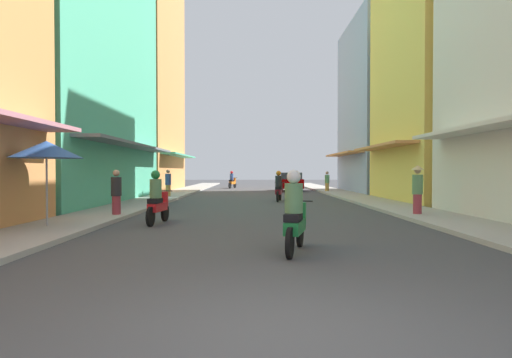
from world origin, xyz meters
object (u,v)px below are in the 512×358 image
at_px(motorbike_orange, 232,181).
at_px(motorbike_green, 295,216).
at_px(pedestrian_crossing, 116,194).
at_px(motorbike_red, 158,200).
at_px(pedestrian_midway, 327,182).
at_px(parked_car, 291,182).
at_px(pedestrian_foreground, 168,184).
at_px(motorbike_maroon, 279,188).
at_px(pedestrian_far, 417,188).
at_px(vendor_umbrella, 46,150).

distance_m(motorbike_orange, motorbike_green, 30.44).
xyz_separation_m(motorbike_orange, pedestrian_crossing, (-2.62, -24.37, 0.10)).
distance_m(motorbike_red, pedestrian_midway, 19.89).
xyz_separation_m(motorbike_orange, parked_car, (4.88, -5.35, 0.04)).
height_order(motorbike_orange, pedestrian_crossing, pedestrian_crossing).
distance_m(motorbike_orange, pedestrian_crossing, 24.51).
relative_size(motorbike_red, pedestrian_foreground, 1.09).
height_order(motorbike_red, motorbike_green, same).
distance_m(motorbike_green, pedestrian_foreground, 17.17).
height_order(motorbike_maroon, parked_car, motorbike_maroon).
bearing_deg(motorbike_orange, pedestrian_crossing, -96.14).
xyz_separation_m(pedestrian_far, pedestrian_foreground, (-10.44, 10.12, -0.16)).
xyz_separation_m(motorbike_orange, vendor_umbrella, (-3.51, -27.23, 1.42)).
bearing_deg(pedestrian_midway, pedestrian_far, -89.47).
relative_size(motorbike_orange, vendor_umbrella, 0.74).
xyz_separation_m(motorbike_red, pedestrian_far, (8.34, 1.72, 0.29)).
bearing_deg(parked_car, pedestrian_foreground, -131.90).
relative_size(motorbike_orange, pedestrian_midway, 1.13).
distance_m(motorbike_maroon, motorbike_orange, 17.03).
relative_size(motorbike_maroon, pedestrian_foreground, 1.08).
xyz_separation_m(motorbike_orange, motorbike_red, (-0.89, -25.96, 0.00)).
height_order(motorbike_maroon, pedestrian_crossing, pedestrian_crossing).
height_order(pedestrian_far, pedestrian_foreground, pedestrian_far).
bearing_deg(motorbike_maroon, vendor_umbrella, -122.73).
distance_m(parked_car, pedestrian_midway, 3.46).
bearing_deg(motorbike_green, motorbike_red, 129.65).
xyz_separation_m(motorbike_green, pedestrian_far, (4.72, 6.07, 0.29)).
xyz_separation_m(motorbike_maroon, parked_car, (1.64, 11.37, 0.04)).
bearing_deg(vendor_umbrella, parked_car, 69.01).
relative_size(motorbike_green, pedestrian_crossing, 1.10).
relative_size(motorbike_red, pedestrian_crossing, 1.13).
bearing_deg(motorbike_red, pedestrian_far, 11.63).
relative_size(motorbike_orange, motorbike_green, 0.98).
xyz_separation_m(pedestrian_midway, vendor_umbrella, (-10.81, -19.41, 1.36)).
bearing_deg(pedestrian_far, pedestrian_midway, 90.53).
relative_size(pedestrian_foreground, pedestrian_crossing, 1.04).
xyz_separation_m(motorbike_red, pedestrian_foreground, (-2.10, 11.84, 0.13)).
bearing_deg(pedestrian_midway, pedestrian_foreground, -148.53).
distance_m(motorbike_green, pedestrian_crossing, 7.99).
distance_m(pedestrian_foreground, vendor_umbrella, 13.18).
height_order(motorbike_maroon, motorbike_orange, same).
relative_size(motorbike_red, motorbike_green, 1.02).
bearing_deg(pedestrian_foreground, pedestrian_far, -44.12).
distance_m(pedestrian_foreground, pedestrian_midway, 12.06).
relative_size(motorbike_red, pedestrian_far, 1.03).
height_order(motorbike_green, pedestrian_foreground, pedestrian_foreground).
bearing_deg(motorbike_red, motorbike_maroon, 65.91).
bearing_deg(vendor_umbrella, motorbike_green, -26.33).
relative_size(parked_car, pedestrian_foreground, 2.51).
bearing_deg(motorbike_red, parked_car, 74.36).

